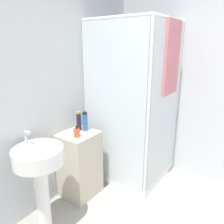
{
  "coord_description": "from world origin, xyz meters",
  "views": [
    {
      "loc": [
        -1.23,
        -0.17,
        1.75
      ],
      "look_at": [
        0.6,
        1.12,
        1.07
      ],
      "focal_mm": 35.0,
      "sensor_mm": 36.0,
      "label": 1
    }
  ],
  "objects_px": {
    "shampoo_bottle_blue": "(85,122)",
    "soap_dispenser": "(77,132)",
    "sink": "(39,168)",
    "shampoo_bottle_tall_black": "(79,121)"
  },
  "relations": [
    {
      "from": "shampoo_bottle_blue",
      "to": "soap_dispenser",
      "type": "bearing_deg",
      "value": -165.4
    },
    {
      "from": "sink",
      "to": "shampoo_bottle_tall_black",
      "type": "xyz_separation_m",
      "value": [
        0.69,
        0.15,
        0.22
      ]
    },
    {
      "from": "soap_dispenser",
      "to": "shampoo_bottle_tall_black",
      "type": "xyz_separation_m",
      "value": [
        0.16,
        0.12,
        0.06
      ]
    },
    {
      "from": "sink",
      "to": "shampoo_bottle_tall_black",
      "type": "bearing_deg",
      "value": 12.3
    },
    {
      "from": "shampoo_bottle_tall_black",
      "to": "sink",
      "type": "bearing_deg",
      "value": -167.7
    },
    {
      "from": "soap_dispenser",
      "to": "shampoo_bottle_blue",
      "type": "bearing_deg",
      "value": 14.6
    },
    {
      "from": "sink",
      "to": "shampoo_bottle_tall_black",
      "type": "relative_size",
      "value": 4.45
    },
    {
      "from": "sink",
      "to": "soap_dispenser",
      "type": "height_order",
      "value": "sink"
    },
    {
      "from": "sink",
      "to": "shampoo_bottle_blue",
      "type": "bearing_deg",
      "value": 6.32
    },
    {
      "from": "sink",
      "to": "shampoo_bottle_blue",
      "type": "height_order",
      "value": "shampoo_bottle_blue"
    }
  ]
}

